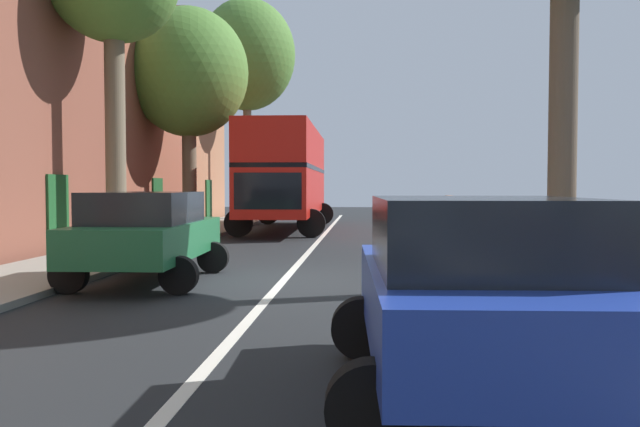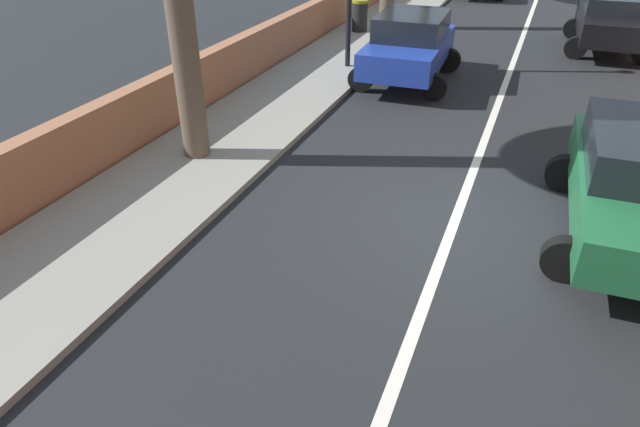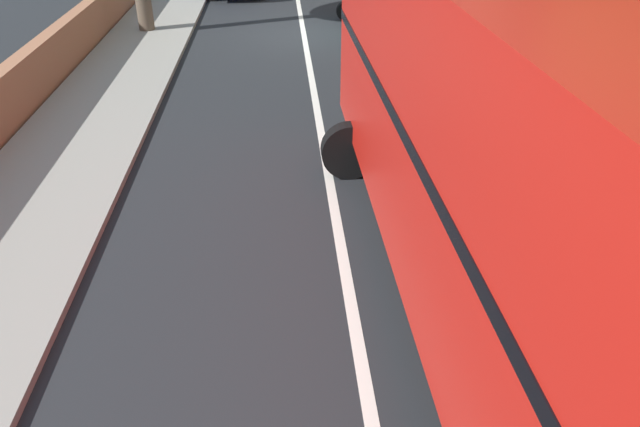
{
  "view_description": "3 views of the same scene",
  "coord_description": "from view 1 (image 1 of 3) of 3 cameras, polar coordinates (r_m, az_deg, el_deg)",
  "views": [
    {
      "loc": [
        1.59,
        -12.21,
        1.81
      ],
      "look_at": [
        0.34,
        4.72,
        1.07
      ],
      "focal_mm": 36.14,
      "sensor_mm": 36.0,
      "label": 1
    },
    {
      "loc": [
        -0.82,
        7.74,
        4.72
      ],
      "look_at": [
        0.78,
        3.77,
        2.12
      ],
      "focal_mm": 31.31,
      "sensor_mm": 36.0,
      "label": 2
    },
    {
      "loc": [
        0.81,
        19.83,
        4.99
      ],
      "look_at": [
        0.34,
        12.79,
        0.83
      ],
      "focal_mm": 34.24,
      "sensor_mm": 36.0,
      "label": 3
    }
  ],
  "objects": [
    {
      "name": "sidewalk_right",
      "position": [
        12.77,
        19.29,
        -5.53
      ],
      "size": [
        2.6,
        60.0,
        0.12
      ],
      "primitive_type": "cube",
      "color": "gray",
      "rests_on": "ground"
    },
    {
      "name": "sidewalk_left",
      "position": [
        13.94,
        -23.66,
        -4.94
      ],
      "size": [
        2.6,
        60.0,
        0.12
      ],
      "primitive_type": "cube",
      "color": "gray",
      "rests_on": "ground"
    },
    {
      "name": "road_centre_line",
      "position": [
        12.45,
        -3.18,
        -5.86
      ],
      "size": [
        0.16,
        54.0,
        0.01
      ],
      "primitive_type": "cube",
      "color": "silver",
      "rests_on": "ground"
    },
    {
      "name": "parked_car_green_left_1",
      "position": [
        12.4,
        -15.05,
        -1.54
      ],
      "size": [
        2.58,
        4.38,
        1.69
      ],
      "color": "#1E6038",
      "rests_on": "ground"
    },
    {
      "name": "street_tree_left_2",
      "position": [
        24.92,
        -11.56,
        12.05
      ],
      "size": [
        4.43,
        4.43,
        8.29
      ],
      "color": "brown",
      "rests_on": "sidewalk_left"
    },
    {
      "name": "boundary_wall_right",
      "position": [
        13.2,
        25.84,
        -2.96
      ],
      "size": [
        0.36,
        54.0,
        1.23
      ],
      "primitive_type": "cube",
      "color": "#9E6647",
      "rests_on": "ground"
    },
    {
      "name": "street_tree_left_6",
      "position": [
        34.46,
        -6.49,
        13.72
      ],
      "size": [
        5.0,
        5.0,
        11.32
      ],
      "color": "#7A6B56",
      "rests_on": "sidewalk_left"
    },
    {
      "name": "double_decker_bus",
      "position": [
        26.23,
        -3.0,
        3.67
      ],
      "size": [
        3.68,
        11.04,
        4.06
      ],
      "color": "red",
      "rests_on": "ground"
    },
    {
      "name": "ground_plane",
      "position": [
        12.45,
        -3.18,
        -5.88
      ],
      "size": [
        84.0,
        84.0,
        0.0
      ],
      "primitive_type": "plane",
      "color": "black"
    },
    {
      "name": "parked_car_blue_right_3",
      "position": [
        5.6,
        13.63,
        -6.3
      ],
      "size": [
        2.58,
        3.98,
        1.71
      ],
      "color": "#1E389E",
      "rests_on": "ground"
    }
  ]
}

